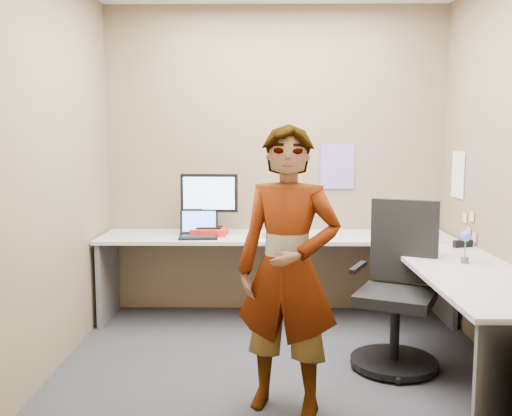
{
  "coord_description": "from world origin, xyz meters",
  "views": [
    {
      "loc": [
        -0.11,
        -3.79,
        1.54
      ],
      "look_at": [
        -0.16,
        0.25,
        1.05
      ],
      "focal_mm": 40.0,
      "sensor_mm": 36.0,
      "label": 1
    }
  ],
  "objects_px": {
    "desk": "(336,267)",
    "office_chair": "(398,300)",
    "person": "(288,270)",
    "monitor": "(209,196)"
  },
  "relations": [
    {
      "from": "monitor",
      "to": "office_chair",
      "type": "distance_m",
      "value": 1.81
    },
    {
      "from": "desk",
      "to": "person",
      "type": "bearing_deg",
      "value": -111.11
    },
    {
      "from": "office_chair",
      "to": "person",
      "type": "relative_size",
      "value": 0.68
    },
    {
      "from": "monitor",
      "to": "desk",
      "type": "bearing_deg",
      "value": -28.51
    },
    {
      "from": "desk",
      "to": "office_chair",
      "type": "xyz_separation_m",
      "value": [
        0.37,
        -0.4,
        -0.14
      ]
    },
    {
      "from": "monitor",
      "to": "person",
      "type": "distance_m",
      "value": 1.78
    },
    {
      "from": "desk",
      "to": "office_chair",
      "type": "relative_size",
      "value": 2.7
    },
    {
      "from": "desk",
      "to": "office_chair",
      "type": "height_order",
      "value": "office_chair"
    },
    {
      "from": "office_chair",
      "to": "person",
      "type": "xyz_separation_m",
      "value": [
        -0.77,
        -0.65,
        0.36
      ]
    },
    {
      "from": "office_chair",
      "to": "person",
      "type": "distance_m",
      "value": 1.07
    }
  ]
}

